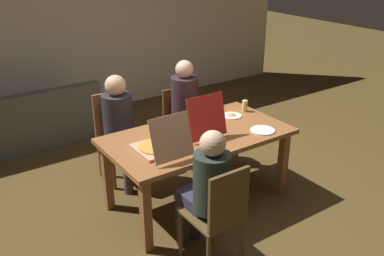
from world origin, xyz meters
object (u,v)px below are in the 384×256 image
object	(u,v)px
chair_0	(181,119)
person_0	(187,104)
couch	(33,123)
person_1	(206,186)
drinking_glass_0	(205,109)
plate_1	(263,130)
pizza_box_1	(160,146)
drinking_glass_2	(245,106)
chair_1	(219,214)
person_2	(120,121)
dining_table	(198,143)
plate_0	(232,115)
chair_2	(116,134)
drinking_glass_1	(211,112)
pizza_box_0	(195,126)

from	to	relation	value
chair_0	person_0	world-z (taller)	person_0
couch	person_1	bearing A→B (deg)	-80.22
drinking_glass_0	couch	bearing A→B (deg)	124.16
plate_1	drinking_glass_0	bearing A→B (deg)	106.29
pizza_box_1	drinking_glass_2	bearing A→B (deg)	14.11
chair_1	drinking_glass_0	world-z (taller)	chair_1
chair_1	couch	bearing A→B (deg)	99.29
person_1	pizza_box_1	xyz separation A→B (m)	(-0.05, 0.64, 0.11)
drinking_glass_2	couch	world-z (taller)	drinking_glass_2
drinking_glass_2	chair_0	bearing A→B (deg)	114.42
chair_1	person_2	xyz separation A→B (m)	(0.00, 1.74, 0.20)
dining_table	plate_0	bearing A→B (deg)	16.41
drinking_glass_2	pizza_box_1	bearing A→B (deg)	-165.89
chair_1	drinking_glass_0	distance (m)	1.58
dining_table	plate_0	size ratio (longest dim) A/B	8.41
person_2	plate_1	size ratio (longest dim) A/B	4.97
person_0	drinking_glass_0	bearing A→B (deg)	-98.07
person_0	pizza_box_1	bearing A→B (deg)	-134.69
chair_2	drinking_glass_1	xyz separation A→B (m)	(0.81, -0.70, 0.32)
person_0	person_1	bearing A→B (deg)	-119.10
dining_table	couch	xyz separation A→B (m)	(-0.99, 2.41, -0.39)
drinking_glass_0	plate_1	bearing A→B (deg)	-73.71
chair_0	chair_2	distance (m)	0.88
chair_0	chair_2	size ratio (longest dim) A/B	0.87
plate_0	couch	world-z (taller)	plate_0
person_2	couch	world-z (taller)	person_2
person_0	pizza_box_1	world-z (taller)	person_0
chair_1	chair_2	xyz separation A→B (m)	(0.00, 1.89, -0.01)
person_0	drinking_glass_2	distance (m)	0.72
person_2	couch	xyz separation A→B (m)	(-0.55, 1.60, -0.45)
chair_2	plate_0	world-z (taller)	chair_2
chair_2	person_2	xyz separation A→B (m)	(0.00, -0.15, 0.21)
person_0	drinking_glass_1	bearing A→B (deg)	-96.92
chair_2	pizza_box_1	xyz separation A→B (m)	(-0.05, -1.08, 0.30)
person_2	pizza_box_0	size ratio (longest dim) A/B	2.38
pizza_box_1	drinking_glass_1	world-z (taller)	pizza_box_1
drinking_glass_0	drinking_glass_2	size ratio (longest dim) A/B	0.81
person_0	chair_1	distance (m)	1.97
chair_1	person_2	world-z (taller)	person_2
person_2	drinking_glass_2	size ratio (longest dim) A/B	9.66
dining_table	drinking_glass_2	size ratio (longest dim) A/B	14.37
chair_0	couch	bearing A→B (deg)	134.83
person_0	drinking_glass_1	size ratio (longest dim) A/B	9.40
chair_0	chair_1	bearing A→B (deg)	-114.91
pizza_box_0	couch	world-z (taller)	pizza_box_0
chair_2	couch	distance (m)	1.56
chair_2	pizza_box_0	world-z (taller)	pizza_box_0
person_2	pizza_box_1	size ratio (longest dim) A/B	2.42
plate_0	drinking_glass_0	bearing A→B (deg)	131.21
person_0	pizza_box_0	bearing A→B (deg)	-119.10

